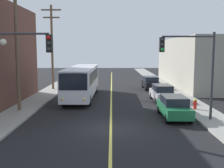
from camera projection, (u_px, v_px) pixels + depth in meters
name	position (u px, v px, depth m)	size (l,w,h in m)	color
ground_plane	(112.00, 128.00, 17.37)	(120.00, 120.00, 0.00)	black
sidewalk_left	(40.00, 99.00, 27.31)	(2.50, 90.00, 0.15)	gray
sidewalk_right	(185.00, 99.00, 27.26)	(2.50, 90.00, 0.15)	gray
lane_stripe_center	(112.00, 92.00, 32.26)	(0.16, 60.00, 0.01)	#D8CC4C
building_right_warehouse	(215.00, 62.00, 38.56)	(12.00, 21.37, 6.57)	gray
city_bus	(83.00, 80.00, 28.44)	(2.73, 12.19, 3.20)	silver
parked_car_green	(175.00, 107.00, 19.93)	(1.83, 4.40, 1.62)	#196038
parked_car_silver	(163.00, 93.00, 26.44)	(1.94, 4.45, 1.62)	#B7B7BC
parked_car_black	(152.00, 83.00, 34.83)	(1.92, 4.45, 1.62)	black
utility_pole_near	(17.00, 28.00, 21.26)	(2.40, 0.28, 11.98)	brown
utility_pole_mid	(53.00, 43.00, 33.57)	(2.40, 0.28, 10.23)	brown
traffic_signal_left_corner	(16.00, 61.00, 15.52)	(3.75, 0.48, 6.00)	#2D2D33
traffic_signal_right_corner	(191.00, 59.00, 18.58)	(3.75, 0.48, 6.00)	#2D2D33
fire_hydrant	(196.00, 104.00, 22.28)	(0.44, 0.26, 0.84)	red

